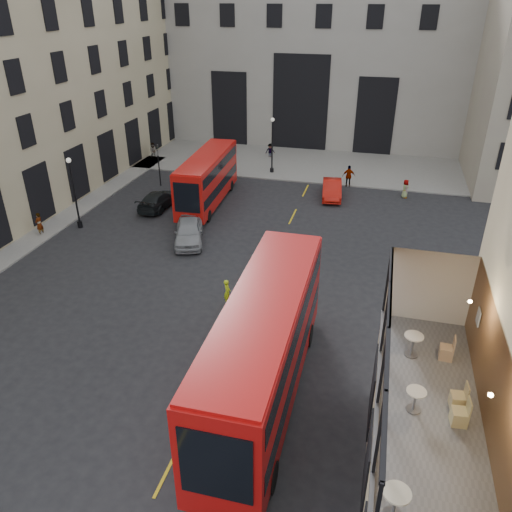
% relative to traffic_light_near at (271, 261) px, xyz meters
% --- Properties ---
extents(ground, '(140.00, 140.00, 0.00)m').
position_rel_traffic_light_near_xyz_m(ground, '(1.00, -12.00, -2.42)').
color(ground, black).
rests_on(ground, ground).
extents(host_frontage, '(3.00, 11.00, 4.50)m').
position_rel_traffic_light_near_xyz_m(host_frontage, '(7.50, -12.00, -0.17)').
color(host_frontage, '#C3B692').
rests_on(host_frontage, ground).
extents(cafe_floor, '(3.00, 10.00, 0.10)m').
position_rel_traffic_light_near_xyz_m(cafe_floor, '(7.50, -12.00, 2.12)').
color(cafe_floor, slate).
rests_on(cafe_floor, host_frontage).
extents(gateway, '(35.00, 10.60, 18.00)m').
position_rel_traffic_light_near_xyz_m(gateway, '(-4.00, 35.99, 6.96)').
color(gateway, '#9A968F').
rests_on(gateway, ground).
extents(pavement_far, '(40.00, 12.00, 0.12)m').
position_rel_traffic_light_near_xyz_m(pavement_far, '(-5.00, 26.00, -2.36)').
color(pavement_far, slate).
rests_on(pavement_far, ground).
extents(traffic_light_near, '(0.16, 0.20, 3.80)m').
position_rel_traffic_light_near_xyz_m(traffic_light_near, '(0.00, 0.00, 0.00)').
color(traffic_light_near, black).
rests_on(traffic_light_near, ground).
extents(traffic_light_far, '(0.16, 0.20, 3.80)m').
position_rel_traffic_light_near_xyz_m(traffic_light_far, '(-14.00, 16.00, 0.00)').
color(traffic_light_far, black).
rests_on(traffic_light_far, ground).
extents(street_lamp_a, '(0.36, 0.36, 5.33)m').
position_rel_traffic_light_near_xyz_m(street_lamp_a, '(-16.00, 6.00, -0.03)').
color(street_lamp_a, black).
rests_on(street_lamp_a, ground).
extents(street_lamp_b, '(0.36, 0.36, 5.33)m').
position_rel_traffic_light_near_xyz_m(street_lamp_b, '(-5.00, 22.00, -0.03)').
color(street_lamp_b, black).
rests_on(street_lamp_b, ground).
extents(bus_near, '(3.00, 12.55, 5.00)m').
position_rel_traffic_light_near_xyz_m(bus_near, '(1.50, -7.69, 0.38)').
color(bus_near, '#AC0C0C').
rests_on(bus_near, ground).
extents(bus_far, '(2.86, 10.41, 4.11)m').
position_rel_traffic_light_near_xyz_m(bus_far, '(-8.31, 12.98, -0.11)').
color(bus_far, '#B9110C').
rests_on(bus_far, ground).
extents(car_a, '(3.30, 5.02, 1.59)m').
position_rel_traffic_light_near_xyz_m(car_a, '(-7.20, 5.75, -1.63)').
color(car_a, gray).
rests_on(car_a, ground).
extents(car_b, '(2.12, 4.65, 1.48)m').
position_rel_traffic_light_near_xyz_m(car_b, '(1.41, 16.96, -1.69)').
color(car_b, '#B6140B').
rests_on(car_b, ground).
extents(car_c, '(2.08, 4.78, 1.37)m').
position_rel_traffic_light_near_xyz_m(car_c, '(-11.93, 11.05, -1.74)').
color(car_c, black).
rests_on(car_c, ground).
extents(bicycle, '(1.88, 0.76, 0.97)m').
position_rel_traffic_light_near_xyz_m(bicycle, '(0.58, 3.68, -1.94)').
color(bicycle, gray).
rests_on(bicycle, ground).
extents(cyclist, '(0.55, 0.66, 1.55)m').
position_rel_traffic_light_near_xyz_m(cyclist, '(-2.20, -1.16, -1.65)').
color(cyclist, '#BFE117').
rests_on(cyclist, ground).
extents(pedestrian_a, '(1.06, 0.96, 1.77)m').
position_rel_traffic_light_near_xyz_m(pedestrian_a, '(-18.00, 23.29, -1.54)').
color(pedestrian_a, gray).
rests_on(pedestrian_a, ground).
extents(pedestrian_b, '(1.16, 0.96, 1.56)m').
position_rel_traffic_light_near_xyz_m(pedestrian_b, '(-6.29, 26.79, -1.64)').
color(pedestrian_b, gray).
rests_on(pedestrian_b, ground).
extents(pedestrian_c, '(1.19, 0.61, 1.95)m').
position_rel_traffic_light_near_xyz_m(pedestrian_c, '(2.54, 20.06, -1.45)').
color(pedestrian_c, gray).
rests_on(pedestrian_c, ground).
extents(pedestrian_d, '(0.68, 0.88, 1.59)m').
position_rel_traffic_light_near_xyz_m(pedestrian_d, '(7.46, 18.47, -1.63)').
color(pedestrian_d, gray).
rests_on(pedestrian_d, ground).
extents(pedestrian_e, '(0.46, 0.65, 1.70)m').
position_rel_traffic_light_near_xyz_m(pedestrian_e, '(-18.00, 4.10, -1.57)').
color(pedestrian_e, gray).
rests_on(pedestrian_e, ground).
extents(cafe_table_near, '(0.67, 0.67, 0.83)m').
position_rel_traffic_light_near_xyz_m(cafe_table_near, '(6.52, -15.48, 2.73)').
color(cafe_table_near, silver).
rests_on(cafe_table_near, cafe_floor).
extents(cafe_table_mid, '(0.59, 0.59, 0.73)m').
position_rel_traffic_light_near_xyz_m(cafe_table_mid, '(7.04, -11.85, 2.66)').
color(cafe_table_mid, white).
rests_on(cafe_table_mid, cafe_floor).
extents(cafe_table_far, '(0.64, 0.64, 0.80)m').
position_rel_traffic_light_near_xyz_m(cafe_table_far, '(7.02, -9.22, 2.71)').
color(cafe_table_far, white).
rests_on(cafe_table_far, cafe_floor).
extents(cafe_chair_b, '(0.48, 0.48, 0.89)m').
position_rel_traffic_light_near_xyz_m(cafe_chair_b, '(8.28, -12.06, 2.44)').
color(cafe_chair_b, tan).
rests_on(cafe_chair_b, cafe_floor).
extents(cafe_chair_c, '(0.46, 0.46, 0.86)m').
position_rel_traffic_light_near_xyz_m(cafe_chair_c, '(8.31, -11.39, 2.44)').
color(cafe_chair_c, tan).
rests_on(cafe_chair_c, cafe_floor).
extents(cafe_chair_d, '(0.46, 0.46, 0.88)m').
position_rel_traffic_light_near_xyz_m(cafe_chair_d, '(8.14, -9.13, 2.44)').
color(cafe_chair_d, tan).
rests_on(cafe_chair_d, cafe_floor).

